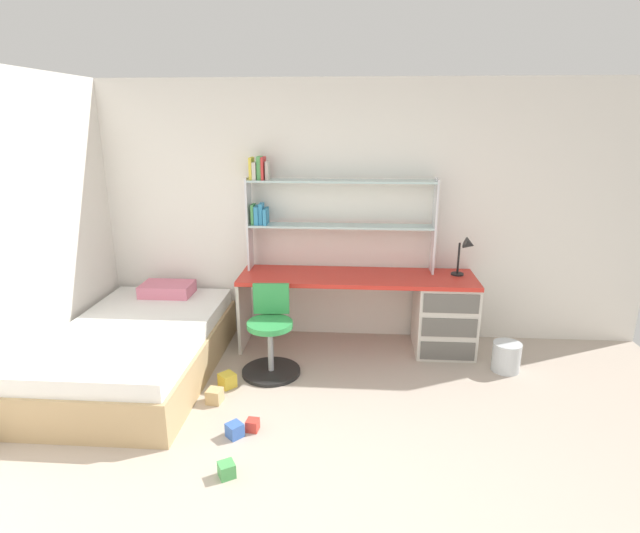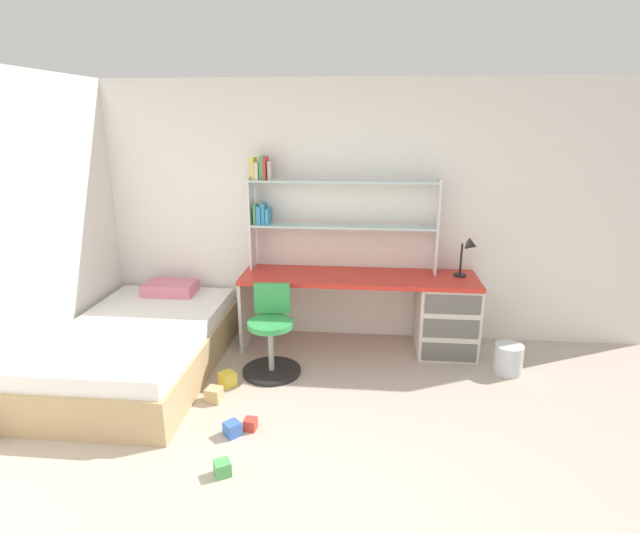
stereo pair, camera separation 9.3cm
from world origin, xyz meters
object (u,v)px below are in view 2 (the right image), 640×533
Objects in this scene: toy_block_natural_1 at (214,395)px; toy_block_green_0 at (222,468)px; swivel_chair at (271,339)px; bed_platform at (141,347)px; bookshelf_hutch at (322,206)px; waste_bin at (508,359)px; toy_block_red_2 at (250,424)px; desk at (422,310)px; toy_block_yellow_3 at (227,379)px; toy_block_blue_4 at (232,429)px; desk_lamp at (469,251)px.

toy_block_green_0 is at bearing -69.80° from toy_block_natural_1.
swivel_chair reaches higher than bed_platform.
bookshelf_hutch is 2.21m from waste_bin.
swivel_chair is 9.08× the size of toy_block_red_2.
waste_bin is at bearing 16.07° from toy_block_natural_1.
toy_block_red_2 is (0.38, -0.35, -0.01)m from toy_block_natural_1.
waste_bin is 2.72× the size of toy_block_green_0.
bed_platform is 20.78× the size of toy_block_green_0.
desk reaches higher than toy_block_yellow_3.
desk is 1.24× the size of bookshelf_hutch.
desk is at bearing 53.87° from toy_block_green_0.
toy_block_yellow_3 is (0.04, 0.25, 0.00)m from toy_block_natural_1.
bookshelf_hutch is 2.09m from bed_platform.
toy_block_blue_4 is at bearing 96.42° from toy_block_green_0.
desk is at bearing 22.53° from swivel_chair.
waste_bin is at bearing 35.78° from toy_block_green_0.
swivel_chair reaches higher than toy_block_blue_4.
bookshelf_hutch is 6.85× the size of waste_bin.
toy_block_green_0 is at bearing -144.22° from waste_bin.
bed_platform reaches higher than toy_block_blue_4.
toy_block_blue_4 is (1.04, -0.84, -0.19)m from bed_platform.
bookshelf_hutch is at bearing 63.18° from swivel_chair.
toy_block_natural_1 reaches higher than toy_block_green_0.
toy_block_green_0 is at bearing -83.58° from toy_block_blue_4.
toy_block_natural_1 is 0.51m from toy_block_red_2.
bookshelf_hutch reaches higher than waste_bin.
desk_lamp is 3.73× the size of toy_block_blue_4.
desk_lamp is at bearing 40.55° from toy_block_red_2.
bookshelf_hutch reaches higher than toy_block_yellow_3.
toy_block_yellow_3 reaches higher than toy_block_blue_4.
desk is 2.61m from bed_platform.
bookshelf_hutch is 21.01× the size of toy_block_red_2.
desk is 0.88m from waste_bin.
waste_bin is at bearing -28.18° from desk.
swivel_chair is at bearing -160.68° from desk_lamp.
waste_bin is (2.10, 0.17, -0.18)m from swivel_chair.
swivel_chair reaches higher than desk.
toy_block_yellow_3 reaches higher than toy_block_natural_1.
toy_block_green_0 is at bearing -97.60° from toy_block_red_2.
bookshelf_hutch is 15.80× the size of toy_block_natural_1.
toy_block_yellow_3 is 1.17× the size of toy_block_blue_4.
toy_block_blue_4 is (-2.21, -1.14, -0.08)m from waste_bin.
desk_lamp reaches higher than waste_bin.
swivel_chair is (-0.38, -0.75, -1.07)m from bookshelf_hutch.
desk is 21.90× the size of toy_block_blue_4.
bookshelf_hutch is 18.60× the size of toy_block_green_0.
bed_platform is at bearing 130.92° from toy_block_green_0.
toy_block_red_2 is 0.84× the size of toy_block_blue_4.
toy_block_natural_1 is at bearing -27.75° from bed_platform.
desk is at bearing 32.52° from toy_block_natural_1.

